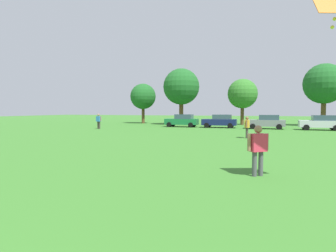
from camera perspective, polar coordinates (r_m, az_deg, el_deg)
ground_plane at (r=31.20m, az=7.15°, el=-0.96°), size 160.00×160.00×0.00m
adult_bystander at (r=10.30m, az=17.48°, el=-3.83°), size 0.69×0.60×1.75m
bystander_near_trees at (r=35.11m, az=-13.64°, el=1.19°), size 0.83×0.49×1.81m
bystander_midfield at (r=23.80m, az=15.47°, el=0.13°), size 0.37×0.83×1.74m
parked_car_green_0 at (r=38.08m, az=2.84°, el=1.11°), size 4.30×2.02×1.68m
parked_car_navy_1 at (r=36.98m, az=10.31°, el=0.99°), size 4.30×2.02×1.68m
parked_car_gray_2 at (r=36.09m, az=19.03°, el=0.81°), size 4.30×2.02×1.68m
parked_car_silver_3 at (r=36.25m, az=28.12°, el=0.62°), size 4.30×2.02×1.68m
tree_far_left at (r=48.39m, az=-4.99°, el=5.86°), size 4.27×4.27×6.65m
tree_left at (r=43.82m, az=2.66°, el=7.80°), size 5.47×5.47×8.52m
tree_center_left at (r=44.65m, az=14.63°, el=6.21°), size 4.44×4.44×6.91m
tree_center_right at (r=45.59m, az=28.68°, el=7.36°), size 5.57×5.57×8.68m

